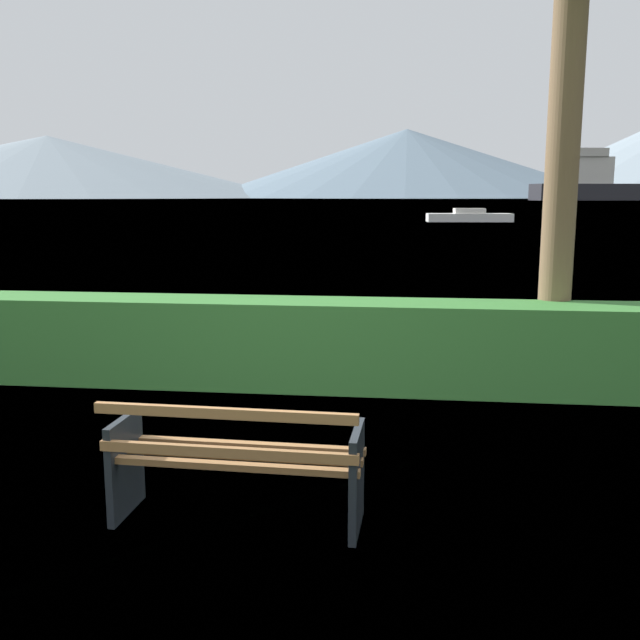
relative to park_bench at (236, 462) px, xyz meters
name	(u,v)px	position (x,y,z in m)	size (l,w,h in m)	color
ground_plane	(240,519)	(0.00, 0.06, -0.42)	(1400.00, 1400.00, 0.00)	#4C6B33
water_surface	(404,200)	(0.00, 307.09, -0.42)	(620.00, 620.00, 0.00)	slate
park_bench	(236,462)	(0.00, 0.00, 0.00)	(1.67, 0.63, 0.87)	olive
hedge_row	(308,344)	(0.00, 3.45, 0.07)	(12.57, 0.77, 0.98)	#387A33
sailboat_mid	(469,217)	(6.13, 55.07, -0.02)	(6.94, 2.61, 1.08)	silver
distant_hills	(448,153)	(32.51, 574.08, 33.82)	(932.58, 424.42, 87.52)	gray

